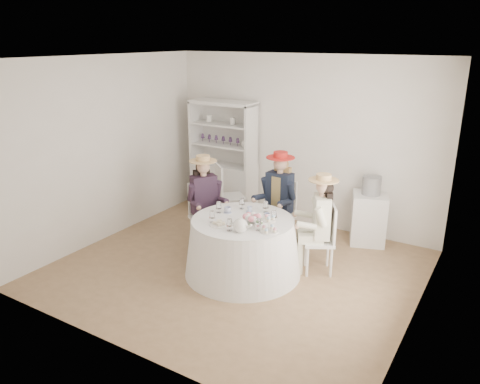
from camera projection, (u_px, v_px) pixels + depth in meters
The scene contains 23 objects.
ground at pixel (236, 269), 6.21m from camera, with size 4.50×4.50×0.00m, color olive.
ceiling at pixel (235, 58), 5.36m from camera, with size 4.50×4.50×0.00m, color white.
wall_back at pixel (302, 142), 7.41m from camera, with size 4.50×4.50×0.00m, color silver.
wall_front at pixel (118, 224), 4.16m from camera, with size 4.50×4.50×0.00m, color silver.
wall_left at pixel (106, 150), 6.90m from camera, with size 4.50×4.50×0.00m, color silver.
wall_right at pixel (427, 203), 4.67m from camera, with size 4.50×4.50×0.00m, color silver.
tea_table at pixel (243, 247), 6.00m from camera, with size 1.50×1.50×0.75m.
hutch at pixel (224, 173), 8.08m from camera, with size 1.29×0.80×1.93m.
side_table at pixel (368, 218), 6.91m from camera, with size 0.49×0.49×0.76m, color silver.
hatbox at pixel (372, 185), 6.75m from camera, with size 0.27×0.27×0.27m, color black.
guest_left at pixel (205, 197), 6.64m from camera, with size 0.59×0.55×1.37m.
guest_mid at pixel (279, 194), 6.65m from camera, with size 0.52×0.54×1.42m.
guest_right at pixel (320, 218), 5.92m from camera, with size 0.57×0.52×1.33m.
spare_chair at pixel (226, 194), 7.45m from camera, with size 0.60×0.60×1.03m.
teacup_a at pixel (228, 210), 6.09m from camera, with size 0.09×0.09×0.07m, color white.
teacup_b at pixel (250, 210), 6.12m from camera, with size 0.07×0.07×0.07m, color white.
teacup_c at pixel (267, 216), 5.90m from camera, with size 0.08×0.08×0.07m, color white.
flower_bowl at pixel (257, 220), 5.78m from camera, with size 0.22×0.22×0.06m, color white.
flower_arrangement at pixel (252, 218), 5.68m from camera, with size 0.20×0.20×0.08m.
table_teapot at pixel (240, 226), 5.49m from camera, with size 0.24×0.17×0.18m.
sandwich_plate at pixel (219, 224), 5.70m from camera, with size 0.24×0.24×0.05m.
cupcake_stand at pixel (269, 226), 5.49m from camera, with size 0.22×0.22×0.20m.
stemware_set at pixel (243, 214), 5.86m from camera, with size 0.84×0.84×0.15m.
Camera 1 is at (2.94, -4.73, 2.93)m, focal length 35.00 mm.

